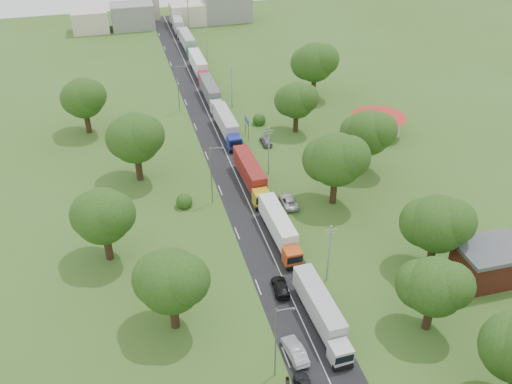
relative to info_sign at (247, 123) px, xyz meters
name	(u,v)px	position (x,y,z in m)	size (l,w,h in m)	color
ground	(272,254)	(-5.20, -35.00, -3.00)	(260.00, 260.00, 0.00)	#39571D
road	(239,181)	(-5.20, -15.00, -3.00)	(8.00, 200.00, 0.04)	black
info_sign	(247,123)	(0.00, 0.00, 0.00)	(0.12, 3.10, 4.10)	slate
pole_1	(329,253)	(0.30, -42.00, 1.68)	(1.60, 0.24, 9.00)	gray
pole_2	(269,150)	(0.30, -14.00, 1.68)	(1.60, 0.24, 9.00)	gray
pole_3	(232,87)	(0.30, 14.00, 1.68)	(1.60, 0.24, 9.00)	gray
pole_4	(206,44)	(0.30, 42.00, 1.68)	(1.60, 0.24, 9.00)	gray
pole_5	(188,13)	(0.30, 70.00, 1.68)	(1.60, 0.24, 9.00)	gray
lamp_0	(277,340)	(-10.55, -55.00, 2.55)	(2.03, 0.22, 10.00)	slate
lamp_1	(212,172)	(-10.55, -20.00, 2.55)	(2.03, 0.22, 10.00)	slate
lamp_2	(179,86)	(-10.55, 15.00, 2.55)	(2.03, 0.22, 10.00)	slate
tree_2	(434,286)	(8.79, -52.86, 3.59)	(8.00, 8.00, 10.10)	#382616
tree_3	(437,223)	(14.79, -42.84, 4.22)	(8.80, 8.80, 11.07)	#382616
tree_4	(336,159)	(7.79, -24.83, 4.85)	(9.60, 9.60, 12.05)	#382616
tree_5	(368,132)	(16.79, -16.84, 4.22)	(8.80, 8.80, 11.07)	#382616
tree_6	(296,100)	(9.79, 0.14, 3.59)	(8.00, 8.00, 10.10)	#382616
tree_7	(315,62)	(18.79, 15.17, 4.85)	(9.60, 9.60, 12.05)	#382616
tree_10	(171,280)	(-20.21, -44.84, 4.22)	(8.80, 8.80, 11.07)	#382616
tree_11	(102,215)	(-27.21, -29.84, 4.22)	(8.80, 8.80, 11.07)	#382616
tree_12	(135,137)	(-21.21, -9.83, 4.85)	(9.60, 9.60, 12.05)	#382616
tree_13	(83,98)	(-29.21, 10.16, 4.22)	(8.80, 8.80, 11.07)	#382616
house_brick	(489,263)	(20.80, -47.00, -0.35)	(8.60, 6.60, 5.20)	maroon
house_cream	(379,117)	(24.80, -5.00, 0.64)	(10.08, 10.08, 5.80)	beige
distant_town	(169,13)	(-4.52, 75.00, 0.49)	(52.00, 8.00, 8.00)	gray
church	(150,1)	(-9.20, 83.00, 2.39)	(5.00, 5.00, 12.30)	beige
truck_0	(322,312)	(-3.21, -49.20, -0.93)	(2.87, 14.15, 3.91)	#B8B8B8
truck_1	(280,228)	(-3.20, -31.95, -0.95)	(2.70, 13.97, 3.87)	#BD4215
truck_2	(251,174)	(-3.50, -16.87, -0.84)	(2.88, 14.76, 4.08)	gold
truck_3	(227,125)	(-3.44, 1.96, -0.87)	(2.76, 14.54, 4.03)	navy
truck_4	(211,93)	(-3.45, 18.02, -0.88)	(2.56, 14.43, 4.00)	silver
truck_5	(199,65)	(-3.09, 34.39, -0.80)	(2.65, 15.01, 4.16)	#AD1A2B
truck_6	(188,42)	(-2.95, 52.04, -0.84)	(2.80, 14.74, 4.08)	#225A37
truck_7	(178,24)	(-3.09, 68.36, -0.82)	(3.12, 14.86, 4.11)	#ACACAC
car_lane_mid	(295,351)	(-7.73, -53.00, -2.21)	(1.67, 4.80, 1.58)	#A7A9AF
car_lane_rear	(281,287)	(-6.20, -42.37, -2.34)	(1.85, 4.56, 1.32)	black
car_verge_near	(289,201)	(0.77, -23.89, -2.29)	(2.36, 5.11, 1.42)	silver
car_verge_far	(266,141)	(2.80, -3.52, -2.32)	(1.61, 4.01, 1.37)	slate
pedestrian_booth	(287,384)	(-10.00, -57.19, -2.05)	(0.93, 0.72, 1.91)	gray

